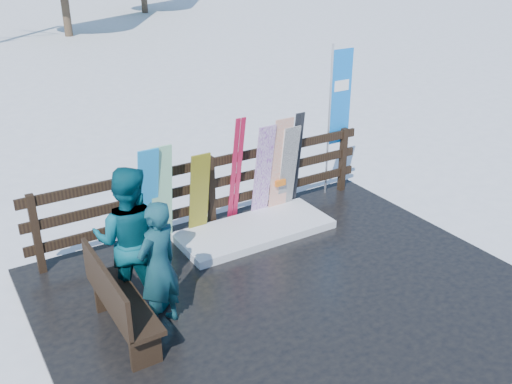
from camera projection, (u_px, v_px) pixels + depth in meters
ground at (291, 298)px, 7.33m from camera, size 700.00×700.00×0.00m
deck at (292, 296)px, 7.32m from camera, size 6.00×5.00×0.08m
fence at (211, 187)px, 8.73m from camera, size 5.60×0.10×1.15m
snow_patch at (255, 230)px, 8.72m from camera, size 2.37×1.00×0.12m
bench at (117, 299)px, 6.30m from camera, size 0.41×1.50×0.97m
snowboard_0 at (148, 200)px, 7.98m from camera, size 0.30×0.36×1.60m
snowboard_1 at (162, 197)px, 8.08m from camera, size 0.31×0.25×1.59m
snowboard_2 at (199, 195)px, 8.41m from camera, size 0.30×0.27×1.36m
snowboard_3 at (263, 173)px, 8.89m from camera, size 0.29×0.29×1.59m
snowboard_4 at (288, 170)px, 9.14m from camera, size 0.30×0.24×1.49m
snowboard_5 at (281, 167)px, 9.03m from camera, size 0.33×0.23×1.65m
ski_pair_a at (236, 171)px, 8.69m from camera, size 0.16×0.35×1.78m
ski_pair_b at (296, 161)px, 9.25m from camera, size 0.17×0.21×1.67m
rental_flag at (338, 103)px, 9.54m from camera, size 0.45×0.04×2.60m
person_front at (158, 266)px, 6.39m from camera, size 0.68×0.58×1.59m
person_back at (130, 239)px, 6.72m from camera, size 1.12×1.06×1.83m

